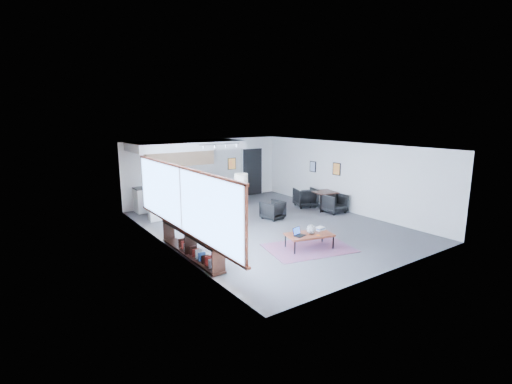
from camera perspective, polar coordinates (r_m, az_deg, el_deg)
room at (r=11.92m, az=2.23°, el=0.82°), size 7.02×9.02×2.62m
window at (r=9.40m, az=-11.41°, el=-1.35°), size 0.10×5.95×1.66m
console at (r=9.64m, az=-9.89°, el=-7.95°), size 0.35×3.00×0.80m
kitchenette at (r=14.46m, az=-10.54°, el=2.85°), size 4.20×1.96×2.60m
doorway at (r=16.82m, az=-0.62°, el=3.20°), size 1.10×0.12×2.15m
track_light at (r=13.26m, az=-5.58°, el=7.22°), size 1.60×0.07×0.15m
wall_art_lower at (r=14.48m, az=12.30°, el=3.48°), size 0.03×0.38×0.48m
wall_art_upper at (r=15.39m, az=8.74°, el=3.89°), size 0.03×0.34×0.44m
kilim_rug at (r=10.29m, az=8.14°, el=-8.52°), size 2.56×2.02×0.01m
coffee_table at (r=10.17m, az=8.20°, el=-6.56°), size 1.37×0.96×0.41m
laptop at (r=9.97m, az=6.51°, el=-6.32°), size 0.35×0.31×0.21m
ceramic_pot at (r=10.12m, az=8.50°, el=-5.71°), size 0.26×0.26×0.26m
book_stack at (r=10.54m, az=9.77°, el=-5.56°), size 0.31×0.26×0.09m
coaster at (r=10.08m, az=9.52°, el=-6.57°), size 0.12×0.12×0.01m
armchair_left at (r=12.29m, az=-5.08°, el=-3.43°), size 0.83×0.80×0.70m
armchair_right at (r=12.93m, az=2.57°, el=-2.64°), size 0.80×0.76×0.70m
floor_lamp at (r=12.64m, az=-2.30°, el=1.90°), size 0.51×0.51×1.61m
dining_table at (r=14.40m, az=10.45°, el=-0.17°), size 0.99×0.99×0.70m
dining_chair_near at (r=14.05m, az=11.97°, el=-1.81°), size 0.65×0.61×0.66m
dining_chair_far at (r=14.79m, az=7.60°, el=-0.93°), size 0.85×0.82×0.69m
microwave at (r=15.28m, az=-8.06°, el=2.41°), size 0.57×0.32×0.38m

